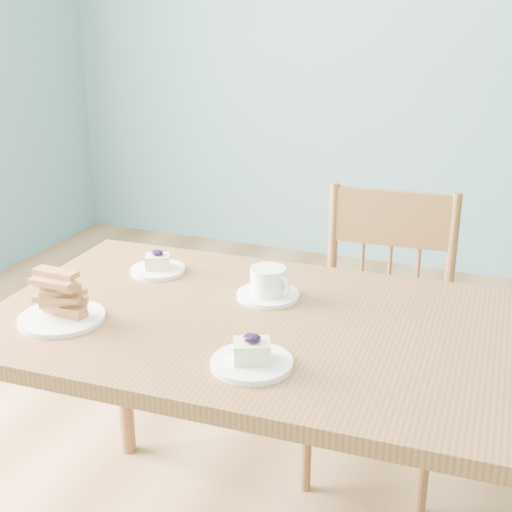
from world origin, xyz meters
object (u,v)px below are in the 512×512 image
dining_chair (380,336)px  cheesecake_plate_far (158,266)px  coffee_cup (269,285)px  cheesecake_plate_near (252,358)px  dining_table (274,350)px  biscotti_plate (60,304)px

dining_chair → cheesecake_plate_far: 0.72m
coffee_cup → cheesecake_plate_near: bearing=-53.1°
dining_chair → cheesecake_plate_far: size_ratio=5.95×
dining_table → cheesecake_plate_far: (-0.40, 0.18, 0.09)m
dining_chair → coffee_cup: (-0.20, -0.42, 0.30)m
dining_chair → biscotti_plate: (-0.60, -0.72, 0.31)m
dining_table → coffee_cup: bearing=114.4°
cheesecake_plate_far → coffee_cup: size_ratio=0.95×
cheesecake_plate_near → biscotti_plate: 0.49m
dining_chair → dining_table: bearing=-108.6°
dining_table → cheesecake_plate_near: cheesecake_plate_near is taller
dining_table → cheesecake_plate_near: bearing=-84.3°
dining_table → dining_chair: (0.14, 0.55, -0.19)m
coffee_cup → biscotti_plate: (-0.40, -0.30, 0.01)m
cheesecake_plate_near → coffee_cup: 0.35m
cheesecake_plate_near → cheesecake_plate_far: 0.58m
coffee_cup → dining_chair: bearing=85.8°
dining_chair → biscotti_plate: bearing=-134.0°
dining_table → coffee_cup: size_ratio=8.75×
cheesecake_plate_far → dining_chair: bearing=34.4°
dining_chair → coffee_cup: size_ratio=5.64×
cheesecake_plate_far → dining_table: bearing=-23.6°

